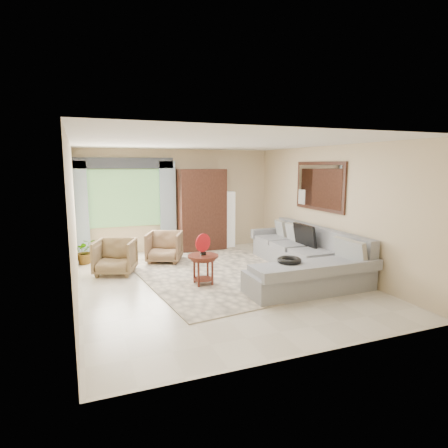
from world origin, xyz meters
name	(u,v)px	position (x,y,z in m)	size (l,w,h in m)	color
ground	(218,282)	(0.00, 0.00, 0.00)	(6.00, 6.00, 0.00)	silver
area_rug	(219,274)	(0.19, 0.47, 0.01)	(3.00, 4.00, 0.02)	beige
sectional_sofa	(304,261)	(1.78, -0.18, 0.28)	(2.30, 3.46, 0.90)	#97989F
tv_screen	(305,235)	(2.05, 0.23, 0.72)	(0.06, 0.74, 0.48)	black
garden_hose	(289,260)	(1.00, -0.90, 0.55)	(0.43, 0.43, 0.09)	black
coffee_table	(203,269)	(-0.33, -0.07, 0.30)	(0.57, 0.57, 0.57)	#461812
red_disc	(203,243)	(-0.33, -0.07, 0.80)	(0.34, 0.34, 0.03)	red
armchair_left	(115,257)	(-1.78, 1.26, 0.36)	(0.76, 0.78, 0.71)	olive
armchair_right	(164,247)	(-0.64, 1.83, 0.35)	(0.75, 0.77, 0.70)	olive
potted_plant	(85,251)	(-2.34, 2.32, 0.29)	(0.52, 0.45, 0.57)	#999999
armoire	(202,210)	(0.55, 2.72, 1.05)	(1.20, 0.55, 2.10)	black
floor_lamp	(229,219)	(1.35, 2.78, 0.75)	(0.24, 0.24, 1.50)	silver
window	(125,198)	(-1.35, 2.97, 1.40)	(1.80, 0.04, 1.40)	#669E59
curtain_left	(80,210)	(-2.40, 2.88, 1.15)	(0.40, 0.08, 2.30)	#9EB7CC
curtain_right	(168,207)	(-0.30, 2.88, 1.15)	(0.40, 0.08, 2.30)	#9EB7CC
valance	(124,163)	(-1.35, 2.90, 2.25)	(2.40, 0.12, 0.26)	#1E232D
wall_mirror	(319,186)	(2.46, 0.35, 1.75)	(0.05, 1.70, 1.05)	black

